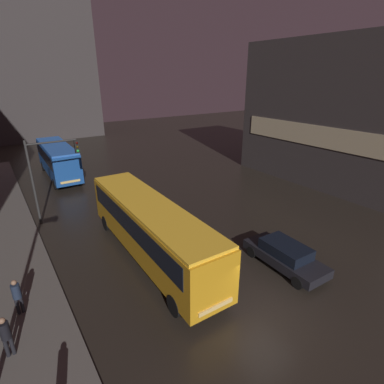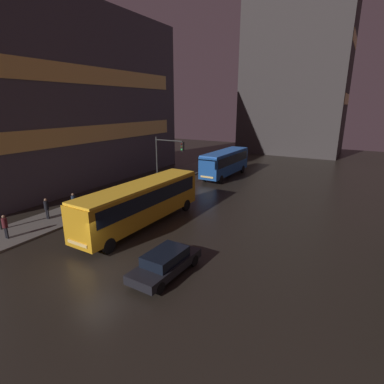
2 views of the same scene
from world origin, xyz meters
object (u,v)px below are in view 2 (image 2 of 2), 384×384
at_px(bus_far, 225,161).
at_px(pedestrian_mid, 74,201).
at_px(traffic_light_main, 166,156).
at_px(car_taxi, 166,262).
at_px(pedestrian_near, 5,225).
at_px(bus_near, 141,200).
at_px(pedestrian_far, 46,207).

height_order(bus_far, pedestrian_mid, bus_far).
bearing_deg(traffic_light_main, bus_far, 77.14).
bearing_deg(car_taxi, pedestrian_near, 11.26).
xyz_separation_m(bus_near, pedestrian_far, (-7.28, -3.01, -0.91)).
height_order(car_taxi, pedestrian_near, pedestrian_near).
height_order(pedestrian_far, traffic_light_main, traffic_light_main).
height_order(pedestrian_near, pedestrian_far, pedestrian_far).
distance_m(bus_far, pedestrian_far, 22.11).
height_order(bus_near, pedestrian_far, bus_near).
xyz_separation_m(bus_near, car_taxi, (5.53, -4.87, -1.34)).
height_order(bus_near, car_taxi, bus_near).
xyz_separation_m(pedestrian_near, traffic_light_main, (3.12, 14.99, 2.85)).
bearing_deg(pedestrian_near, car_taxi, -118.76).
xyz_separation_m(pedestrian_near, pedestrian_far, (-0.84, 3.75, 0.01)).
relative_size(car_taxi, pedestrian_far, 2.73).
bearing_deg(car_taxi, traffic_light_main, -53.65).
distance_m(bus_far, pedestrian_near, 25.54).
height_order(pedestrian_near, traffic_light_main, traffic_light_main).
relative_size(bus_far, pedestrian_near, 5.78).
relative_size(bus_near, traffic_light_main, 2.06).
bearing_deg(bus_far, pedestrian_near, 79.04).
xyz_separation_m(bus_near, pedestrian_near, (-6.44, -6.75, -0.91)).
bearing_deg(bus_near, pedestrian_far, 23.71).
relative_size(bus_near, pedestrian_mid, 7.19).
xyz_separation_m(bus_far, traffic_light_main, (-2.27, -9.95, 1.94)).
height_order(car_taxi, pedestrian_far, pedestrian_far).
relative_size(pedestrian_near, traffic_light_main, 0.29).
relative_size(pedestrian_near, pedestrian_far, 0.99).
relative_size(pedestrian_mid, traffic_light_main, 0.29).
bearing_deg(pedestrian_near, pedestrian_mid, -34.96).
bearing_deg(pedestrian_mid, bus_far, 3.34).
relative_size(bus_near, car_taxi, 2.57).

